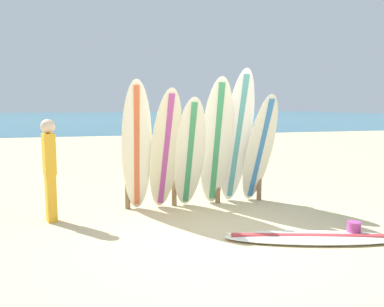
% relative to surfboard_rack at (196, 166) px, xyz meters
% --- Properties ---
extents(ground_plane, '(120.00, 120.00, 0.00)m').
position_rel_surfboard_rack_xyz_m(ground_plane, '(-0.20, -1.72, -0.69)').
color(ground_plane, '#D3BC8C').
extents(ocean_water, '(120.00, 80.00, 0.01)m').
position_rel_surfboard_rack_xyz_m(ocean_water, '(-0.20, 56.28, -0.69)').
color(ocean_water, teal).
rests_on(ocean_water, ground).
extents(surfboard_rack, '(2.54, 0.09, 1.13)m').
position_rel_surfboard_rack_xyz_m(surfboard_rack, '(0.00, 0.00, 0.00)').
color(surfboard_rack, olive).
rests_on(surfboard_rack, ground).
extents(surfboard_leaning_far_left, '(0.54, 0.84, 2.16)m').
position_rel_surfboard_rack_xyz_m(surfboard_leaning_far_left, '(-1.09, -0.36, 0.39)').
color(surfboard_leaning_far_left, silver).
rests_on(surfboard_leaning_far_left, ground).
extents(surfboard_leaning_left, '(0.57, 0.92, 2.04)m').
position_rel_surfboard_rack_xyz_m(surfboard_leaning_left, '(-0.63, -0.39, 0.33)').
color(surfboard_leaning_left, beige).
rests_on(surfboard_leaning_left, ground).
extents(surfboard_leaning_center_left, '(0.55, 0.89, 1.91)m').
position_rel_surfboard_rack_xyz_m(surfboard_leaning_center_left, '(-0.22, -0.37, 0.26)').
color(surfboard_leaning_center_left, silver).
rests_on(surfboard_leaning_center_left, ground).
extents(surfboard_leaning_center, '(0.60, 0.80, 2.23)m').
position_rel_surfboard_rack_xyz_m(surfboard_leaning_center, '(0.28, -0.28, 0.42)').
color(surfboard_leaning_center, silver).
rests_on(surfboard_leaning_center, ground).
extents(surfboard_leaning_center_right, '(0.53, 0.85, 2.37)m').
position_rel_surfboard_rack_xyz_m(surfboard_leaning_center_right, '(0.66, -0.25, 0.49)').
color(surfboard_leaning_center_right, white).
rests_on(surfboard_leaning_center_right, ground).
extents(surfboard_leaning_right, '(0.63, 0.85, 1.96)m').
position_rel_surfboard_rack_xyz_m(surfboard_leaning_right, '(1.09, -0.25, 0.29)').
color(surfboard_leaning_right, silver).
rests_on(surfboard_leaning_right, ground).
extents(surfboard_lying_on_sand, '(2.39, 1.19, 0.08)m').
position_rel_surfboard_rack_xyz_m(surfboard_lying_on_sand, '(0.98, -2.20, -0.66)').
color(surfboard_lying_on_sand, white).
rests_on(surfboard_lying_on_sand, ground).
extents(beachgoer_standing, '(0.22, 0.28, 1.56)m').
position_rel_surfboard_rack_xyz_m(beachgoer_standing, '(-2.41, -0.44, 0.17)').
color(beachgoer_standing, gold).
rests_on(beachgoer_standing, ground).
extents(small_boat_offshore, '(1.64, 2.93, 0.71)m').
position_rel_surfboard_rack_xyz_m(small_boat_offshore, '(5.82, 24.29, -0.44)').
color(small_boat_offshore, silver).
rests_on(small_boat_offshore, ocean_water).
extents(sand_bucket, '(0.18, 0.18, 0.20)m').
position_rel_surfboard_rack_xyz_m(sand_bucket, '(1.60, -2.21, -0.59)').
color(sand_bucket, '#A53F8C').
rests_on(sand_bucket, ground).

